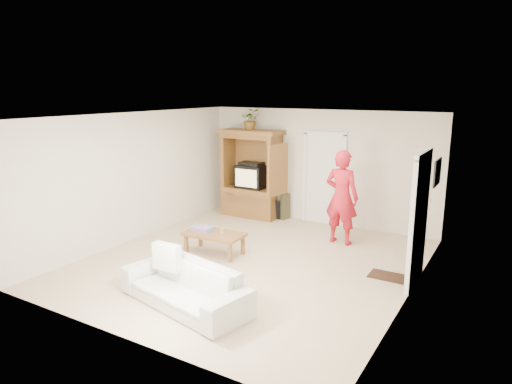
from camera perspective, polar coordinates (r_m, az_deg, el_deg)
floor at (r=8.31m, az=-0.64°, el=-8.75°), size 6.00×6.00×0.00m
ceiling at (r=7.74m, az=-0.69°, el=9.45°), size 6.00×6.00×0.00m
wall_back at (r=10.55m, az=7.84°, el=3.13°), size 5.50×0.00×5.50m
wall_front at (r=5.67m, az=-16.70°, el=-5.75°), size 5.50×0.00×5.50m
wall_left at (r=9.61m, az=-14.82°, el=1.88°), size 0.00×6.00×6.00m
wall_right at (r=6.94m, az=19.13°, el=-2.54°), size 0.00×6.00×6.00m
armoire at (r=11.03m, az=-0.47°, el=1.60°), size 1.82×1.14×2.10m
door_back at (r=10.52m, az=8.48°, el=1.53°), size 0.85×0.05×2.04m
doorway_right at (r=7.59m, az=19.73°, el=-3.50°), size 0.05×0.90×2.04m
framed_picture at (r=8.72m, az=21.73°, el=2.30°), size 0.03×0.60×0.48m
doormat at (r=8.00m, az=16.15°, el=-10.07°), size 0.60×0.40×0.02m
plant at (r=10.83m, az=-0.68°, el=9.07°), size 0.58×0.56×0.49m
man at (r=9.20m, az=10.65°, el=-0.64°), size 0.73×0.51×1.90m
sofa at (r=6.73m, az=-8.94°, el=-11.47°), size 2.20×1.22×0.61m
coffee_table at (r=8.63m, az=-5.24°, el=-5.44°), size 1.13×0.65×0.41m
towel at (r=8.76m, az=-6.75°, el=-4.54°), size 0.41×0.32×0.08m
candle at (r=8.55m, az=-4.23°, el=-4.86°), size 0.08×0.08×0.10m
backpack_black at (r=10.95m, az=2.19°, el=-2.11°), size 0.42×0.31×0.47m
backpack_olive at (r=10.95m, az=3.20°, el=-1.71°), size 0.39×0.33×0.62m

